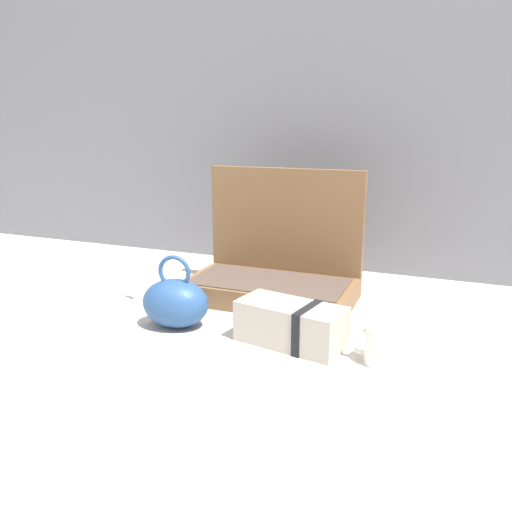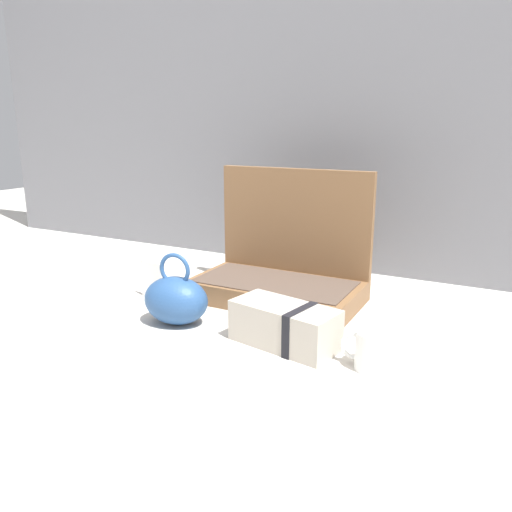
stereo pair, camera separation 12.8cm
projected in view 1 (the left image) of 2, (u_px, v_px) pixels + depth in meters
The scene contains 7 objects.
ground_plane at pixel (266, 320), 1.33m from camera, with size 6.00×6.00×0.00m, color beige.
back_wall at pixel (329, 61), 1.68m from camera, with size 3.20×0.06×1.40m, color slate.
open_suitcase at pixel (275, 268), 1.49m from camera, with size 0.48×0.27×0.37m.
teal_pouch_handbag at pixel (176, 302), 1.28m from camera, with size 0.18×0.14×0.19m.
cream_toiletry_bag at pixel (292, 324), 1.18m from camera, with size 0.27×0.16×0.10m.
coffee_mug at pixel (383, 345), 1.08m from camera, with size 0.12×0.08×0.08m.
info_card_left at pixel (143, 284), 1.45m from camera, with size 0.08×0.01×0.11m, color white.
Camera 1 is at (0.44, -1.17, 0.50)m, focal length 35.60 mm.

